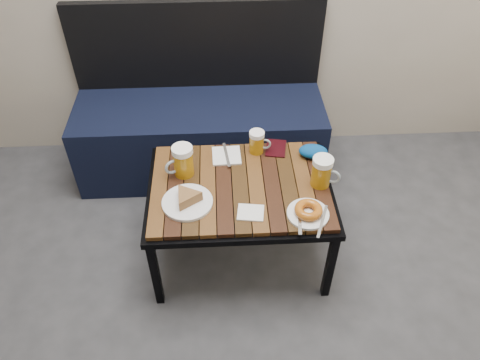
{
  "coord_description": "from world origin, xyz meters",
  "views": [
    {
      "loc": [
        -0.18,
        -0.45,
        1.93
      ],
      "look_at": [
        -0.1,
        1.07,
        0.5
      ],
      "focal_mm": 35.0,
      "sensor_mm": 36.0,
      "label": 1
    }
  ],
  "objects_px": {
    "beer_mug_right": "(322,172)",
    "plate_pie": "(187,200)",
    "cafe_table": "(240,191)",
    "passport_burgundy": "(276,148)",
    "plate_bagel": "(308,212)",
    "passport_navy": "(194,198)",
    "beer_mug_centre": "(257,142)",
    "bench": "(201,129)",
    "beer_mug_left": "(183,161)",
    "knit_pouch": "(313,151)"
  },
  "relations": [
    {
      "from": "plate_bagel",
      "to": "plate_pie",
      "type": "bearing_deg",
      "value": 169.47
    },
    {
      "from": "plate_pie",
      "to": "cafe_table",
      "type": "bearing_deg",
      "value": 24.54
    },
    {
      "from": "passport_navy",
      "to": "plate_pie",
      "type": "bearing_deg",
      "value": -74.9
    },
    {
      "from": "bench",
      "to": "plate_pie",
      "type": "xyz_separation_m",
      "value": [
        -0.04,
        -0.8,
        0.22
      ]
    },
    {
      "from": "plate_bagel",
      "to": "knit_pouch",
      "type": "bearing_deg",
      "value": 77.57
    },
    {
      "from": "beer_mug_right",
      "to": "plate_pie",
      "type": "bearing_deg",
      "value": -146.52
    },
    {
      "from": "beer_mug_left",
      "to": "beer_mug_right",
      "type": "distance_m",
      "value": 0.63
    },
    {
      "from": "beer_mug_right",
      "to": "plate_pie",
      "type": "relative_size",
      "value": 0.67
    },
    {
      "from": "beer_mug_centre",
      "to": "plate_bagel",
      "type": "xyz_separation_m",
      "value": [
        0.18,
        -0.43,
        -0.04
      ]
    },
    {
      "from": "passport_burgundy",
      "to": "knit_pouch",
      "type": "distance_m",
      "value": 0.18
    },
    {
      "from": "bench",
      "to": "beer_mug_left",
      "type": "relative_size",
      "value": 9.19
    },
    {
      "from": "cafe_table",
      "to": "beer_mug_centre",
      "type": "height_order",
      "value": "beer_mug_centre"
    },
    {
      "from": "beer_mug_centre",
      "to": "passport_burgundy",
      "type": "bearing_deg",
      "value": 16.44
    },
    {
      "from": "beer_mug_left",
      "to": "passport_burgundy",
      "type": "relative_size",
      "value": 1.15
    },
    {
      "from": "beer_mug_left",
      "to": "passport_burgundy",
      "type": "height_order",
      "value": "beer_mug_left"
    },
    {
      "from": "beer_mug_left",
      "to": "plate_pie",
      "type": "xyz_separation_m",
      "value": [
        0.02,
        -0.19,
        -0.05
      ]
    },
    {
      "from": "passport_navy",
      "to": "passport_burgundy",
      "type": "distance_m",
      "value": 0.51
    },
    {
      "from": "beer_mug_centre",
      "to": "plate_bagel",
      "type": "height_order",
      "value": "beer_mug_centre"
    },
    {
      "from": "beer_mug_left",
      "to": "plate_bagel",
      "type": "bearing_deg",
      "value": 125.01
    },
    {
      "from": "beer_mug_centre",
      "to": "plate_pie",
      "type": "height_order",
      "value": "beer_mug_centre"
    },
    {
      "from": "cafe_table",
      "to": "knit_pouch",
      "type": "distance_m",
      "value": 0.41
    },
    {
      "from": "cafe_table",
      "to": "passport_burgundy",
      "type": "bearing_deg",
      "value": 52.27
    },
    {
      "from": "plate_pie",
      "to": "passport_burgundy",
      "type": "relative_size",
      "value": 1.67
    },
    {
      "from": "bench",
      "to": "knit_pouch",
      "type": "relative_size",
      "value": 10.16
    },
    {
      "from": "plate_bagel",
      "to": "beer_mug_right",
      "type": "bearing_deg",
      "value": 65.14
    },
    {
      "from": "passport_burgundy",
      "to": "knit_pouch",
      "type": "bearing_deg",
      "value": -10.69
    },
    {
      "from": "beer_mug_centre",
      "to": "beer_mug_right",
      "type": "xyz_separation_m",
      "value": [
        0.27,
        -0.24,
        0.02
      ]
    },
    {
      "from": "bench",
      "to": "cafe_table",
      "type": "distance_m",
      "value": 0.73
    },
    {
      "from": "beer_mug_centre",
      "to": "knit_pouch",
      "type": "height_order",
      "value": "beer_mug_centre"
    },
    {
      "from": "beer_mug_centre",
      "to": "passport_burgundy",
      "type": "height_order",
      "value": "beer_mug_centre"
    },
    {
      "from": "plate_bagel",
      "to": "passport_navy",
      "type": "distance_m",
      "value": 0.5
    },
    {
      "from": "beer_mug_left",
      "to": "plate_bagel",
      "type": "relative_size",
      "value": 0.66
    },
    {
      "from": "passport_navy",
      "to": "beer_mug_centre",
      "type": "bearing_deg",
      "value": 105.02
    },
    {
      "from": "beer_mug_centre",
      "to": "plate_bagel",
      "type": "bearing_deg",
      "value": -59.9
    },
    {
      "from": "bench",
      "to": "knit_pouch",
      "type": "height_order",
      "value": "bench"
    },
    {
      "from": "plate_bagel",
      "to": "passport_burgundy",
      "type": "distance_m",
      "value": 0.45
    },
    {
      "from": "bench",
      "to": "passport_burgundy",
      "type": "height_order",
      "value": "bench"
    },
    {
      "from": "beer_mug_right",
      "to": "plate_bagel",
      "type": "bearing_deg",
      "value": -90.14
    },
    {
      "from": "cafe_table",
      "to": "beer_mug_left",
      "type": "bearing_deg",
      "value": 161.0
    },
    {
      "from": "beer_mug_centre",
      "to": "plate_pie",
      "type": "distance_m",
      "value": 0.47
    },
    {
      "from": "passport_navy",
      "to": "beer_mug_right",
      "type": "bearing_deg",
      "value": 65.58
    },
    {
      "from": "plate_pie",
      "to": "bench",
      "type": "bearing_deg",
      "value": 87.2
    },
    {
      "from": "cafe_table",
      "to": "passport_navy",
      "type": "bearing_deg",
      "value": -159.41
    },
    {
      "from": "cafe_table",
      "to": "beer_mug_centre",
      "type": "distance_m",
      "value": 0.27
    },
    {
      "from": "plate_pie",
      "to": "passport_navy",
      "type": "bearing_deg",
      "value": 45.78
    },
    {
      "from": "bench",
      "to": "passport_burgundy",
      "type": "relative_size",
      "value": 10.59
    },
    {
      "from": "cafe_table",
      "to": "passport_navy",
      "type": "height_order",
      "value": "passport_navy"
    },
    {
      "from": "knit_pouch",
      "to": "bench",
      "type": "bearing_deg",
      "value": 137.31
    },
    {
      "from": "plate_pie",
      "to": "passport_navy",
      "type": "height_order",
      "value": "plate_pie"
    },
    {
      "from": "bench",
      "to": "passport_navy",
      "type": "height_order",
      "value": "bench"
    }
  ]
}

